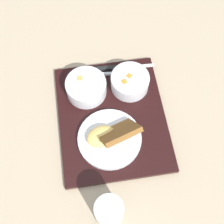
{
  "coord_description": "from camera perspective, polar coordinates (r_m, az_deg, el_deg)",
  "views": [
    {
      "loc": [
        0.38,
        -0.09,
        0.84
      ],
      "look_at": [
        0.0,
        0.0,
        0.05
      ],
      "focal_mm": 50.0,
      "sensor_mm": 36.0,
      "label": 1
    }
  ],
  "objects": [
    {
      "name": "glass_water",
      "position": [
        0.8,
        -0.52,
        -17.96
      ],
      "size": [
        0.07,
        0.07,
        0.11
      ],
      "color": "silver",
      "rests_on": "ground_plane"
    },
    {
      "name": "bowl_soup",
      "position": [
        0.93,
        -4.76,
        4.62
      ],
      "size": [
        0.12,
        0.12,
        0.05
      ],
      "color": "silver",
      "rests_on": "serving_tray"
    },
    {
      "name": "knife",
      "position": [
        0.99,
        0.12,
        8.0
      ],
      "size": [
        0.04,
        0.19,
        0.01
      ],
      "rotation": [
        0.0,
        0.0,
        1.44
      ],
      "color": "silver",
      "rests_on": "serving_tray"
    },
    {
      "name": "ground_plane",
      "position": [
        0.93,
        -0.0,
        -1.22
      ],
      "size": [
        4.0,
        4.0,
        0.0
      ],
      "primitive_type": "plane",
      "color": "tan"
    },
    {
      "name": "serving_tray",
      "position": [
        0.92,
        -0.0,
        -1.03
      ],
      "size": [
        0.41,
        0.34,
        0.02
      ],
      "color": "black",
      "rests_on": "ground_plane"
    },
    {
      "name": "plate_main",
      "position": [
        0.87,
        -0.48,
        -4.61
      ],
      "size": [
        0.18,
        0.18,
        0.09
      ],
      "color": "silver",
      "rests_on": "serving_tray"
    },
    {
      "name": "spoon",
      "position": [
        0.98,
        0.53,
        7.07
      ],
      "size": [
        0.05,
        0.17,
        0.01
      ],
      "rotation": [
        0.0,
        0.0,
        1.39
      ],
      "color": "silver",
      "rests_on": "serving_tray"
    },
    {
      "name": "bowl_salad",
      "position": [
        0.94,
        3.31,
        5.63
      ],
      "size": [
        0.12,
        0.12,
        0.05
      ],
      "color": "silver",
      "rests_on": "serving_tray"
    }
  ]
}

